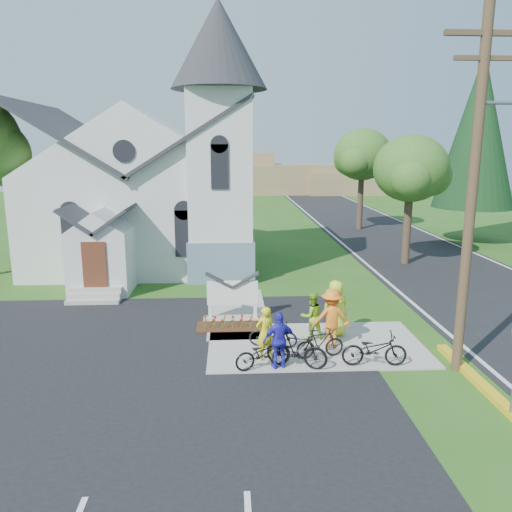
{
  "coord_description": "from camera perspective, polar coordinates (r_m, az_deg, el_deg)",
  "views": [
    {
      "loc": [
        -1.26,
        -14.72,
        6.37
      ],
      "look_at": [
        -0.22,
        5.0,
        2.05
      ],
      "focal_mm": 35.0,
      "sensor_mm": 36.0,
      "label": 1
    }
  ],
  "objects": [
    {
      "name": "parking_lot",
      "position": [
        15.34,
        -25.4,
        -13.43
      ],
      "size": [
        20.0,
        16.0,
        0.02
      ],
      "primitive_type": "cube",
      "color": "black",
      "rests_on": "ground"
    },
    {
      "name": "road",
      "position": [
        32.42,
        17.38,
        0.45
      ],
      "size": [
        8.0,
        90.0,
        0.02
      ],
      "primitive_type": "cube",
      "color": "black",
      "rests_on": "ground"
    },
    {
      "name": "bike_0",
      "position": [
        14.77,
        0.84,
        -11.06
      ],
      "size": [
        1.84,
        1.14,
        0.91
      ],
      "primitive_type": "imported",
      "rotation": [
        0.0,
        0.0,
        1.9
      ],
      "color": "black",
      "rests_on": "sidewalk"
    },
    {
      "name": "conifer",
      "position": [
        36.56,
        24.04,
        12.89
      ],
      "size": [
        5.2,
        5.2,
        12.4
      ],
      "color": "#3C2C20",
      "rests_on": "ground"
    },
    {
      "name": "bike_2",
      "position": [
        16.27,
        1.96,
        -8.96
      ],
      "size": [
        1.65,
        0.86,
        0.83
      ],
      "primitive_type": "imported",
      "rotation": [
        0.0,
        0.0,
        1.36
      ],
      "color": "black",
      "rests_on": "sidewalk"
    },
    {
      "name": "tree_road_mid",
      "position": [
        40.06,
        12.06,
        11.22
      ],
      "size": [
        4.4,
        4.4,
        7.8
      ],
      "color": "#3C2C20",
      "rests_on": "ground"
    },
    {
      "name": "ground",
      "position": [
        16.09,
        1.77,
        -10.99
      ],
      "size": [
        120.0,
        120.0,
        0.0
      ],
      "primitive_type": "plane",
      "color": "#285719",
      "rests_on": "ground"
    },
    {
      "name": "flower_bed",
      "position": [
        18.16,
        -2.65,
        -8.09
      ],
      "size": [
        2.6,
        1.1,
        0.07
      ],
      "primitive_type": "cube",
      "color": "#3C1B10",
      "rests_on": "ground"
    },
    {
      "name": "utility_pole",
      "position": [
        14.82,
        23.77,
        7.57
      ],
      "size": [
        3.45,
        0.28,
        10.0
      ],
      "color": "#432E21",
      "rests_on": "ground"
    },
    {
      "name": "bike_4",
      "position": [
        15.31,
        13.37,
        -10.35
      ],
      "size": [
        1.95,
        0.78,
        1.01
      ],
      "primitive_type": "imported",
      "rotation": [
        0.0,
        0.0,
        1.51
      ],
      "color": "black",
      "rests_on": "sidewalk"
    },
    {
      "name": "cyclist_4",
      "position": [
        17.22,
        9.08,
        -5.91
      ],
      "size": [
        1.05,
        0.78,
        1.95
      ],
      "primitive_type": "imported",
      "rotation": [
        0.0,
        0.0,
        3.32
      ],
      "color": "#C3D828",
      "rests_on": "sidewalk"
    },
    {
      "name": "cyclist_3",
      "position": [
        16.32,
        8.62,
        -6.99
      ],
      "size": [
        1.26,
        0.74,
        1.92
      ],
      "primitive_type": "imported",
      "rotation": [
        0.0,
        0.0,
        3.17
      ],
      "color": "orange",
      "rests_on": "sidewalk"
    },
    {
      "name": "distant_hills",
      "position": [
        71.33,
        0.71,
        8.95
      ],
      "size": [
        61.0,
        10.0,
        5.6
      ],
      "color": "olive",
      "rests_on": "ground"
    },
    {
      "name": "cyclist_0",
      "position": [
        15.19,
        1.04,
        -8.82
      ],
      "size": [
        0.72,
        0.6,
        1.67
      ],
      "primitive_type": "imported",
      "rotation": [
        0.0,
        0.0,
        3.53
      ],
      "color": "yellow",
      "rests_on": "sidewalk"
    },
    {
      "name": "tree_road_near",
      "position": [
        28.48,
        17.28,
        9.45
      ],
      "size": [
        4.0,
        4.0,
        7.05
      ],
      "color": "#3C2C20",
      "rests_on": "ground"
    },
    {
      "name": "church_sign",
      "position": [
        18.7,
        -2.7,
        -4.28
      ],
      "size": [
        2.2,
        0.4,
        1.7
      ],
      "color": "#A49E94",
      "rests_on": "ground"
    },
    {
      "name": "cyclist_2",
      "position": [
        14.65,
        2.7,
        -9.59
      ],
      "size": [
        1.07,
        0.65,
        1.7
      ],
      "primitive_type": "imported",
      "rotation": [
        0.0,
        0.0,
        3.39
      ],
      "color": "#2C26C2",
      "rests_on": "sidewalk"
    },
    {
      "name": "bike_3",
      "position": [
        15.57,
        7.34,
        -9.88
      ],
      "size": [
        1.59,
        0.73,
        0.92
      ],
      "primitive_type": "imported",
      "rotation": [
        0.0,
        0.0,
        1.77
      ],
      "color": "black",
      "rests_on": "sidewalk"
    },
    {
      "name": "bike_1",
      "position": [
        14.82,
        4.67,
        -10.61
      ],
      "size": [
        1.89,
        1.11,
        1.1
      ],
      "primitive_type": "imported",
      "rotation": [
        0.0,
        0.0,
        1.22
      ],
      "color": "black",
      "rests_on": "sidewalk"
    },
    {
      "name": "sidewalk",
      "position": [
        16.72,
        6.83,
        -10.05
      ],
      "size": [
        7.0,
        4.0,
        0.05
      ],
      "primitive_type": "cube",
      "color": "#A49E94",
      "rests_on": "ground"
    },
    {
      "name": "church",
      "position": [
        27.55,
        -11.99,
        9.73
      ],
      "size": [
        12.35,
        12.0,
        13.0
      ],
      "color": "silver",
      "rests_on": "ground"
    },
    {
      "name": "cyclist_1",
      "position": [
        16.84,
        6.38,
        -6.83
      ],
      "size": [
        0.94,
        0.82,
        1.63
      ],
      "primitive_type": "imported",
      "rotation": [
        0.0,
        0.0,
        3.44
      ],
      "color": "#7DBE23",
      "rests_on": "sidewalk"
    }
  ]
}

